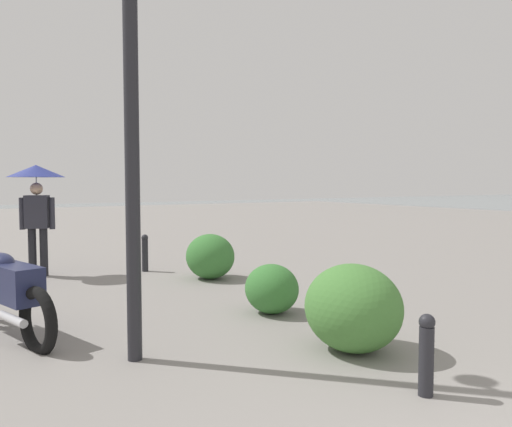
{
  "coord_description": "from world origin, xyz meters",
  "views": [
    {
      "loc": [
        -0.61,
        2.67,
        1.72
      ],
      "look_at": [
        9.64,
        -3.57,
        0.98
      ],
      "focal_mm": 35.71,
      "sensor_mm": 36.0,
      "label": 1
    }
  ],
  "objects": [
    {
      "name": "shrub_wide",
      "position": [
        4.91,
        -0.93,
        0.32
      ],
      "size": [
        0.76,
        0.68,
        0.65
      ],
      "color": "#387533",
      "rests_on": "ground"
    },
    {
      "name": "lamppost",
      "position": [
        4.13,
        1.16,
        2.8
      ],
      "size": [
        0.98,
        0.28,
        4.23
      ],
      "color": "#232328",
      "rests_on": "ground"
    },
    {
      "name": "shrub_low",
      "position": [
        7.49,
        -1.31,
        0.4
      ],
      "size": [
        0.94,
        0.85,
        0.8
      ],
      "color": "#387533",
      "rests_on": "ground"
    },
    {
      "name": "motorcycle",
      "position": [
        5.61,
        2.12,
        0.5
      ],
      "size": [
        2.12,
        0.73,
        1.06
      ],
      "color": "black",
      "rests_on": "ground"
    },
    {
      "name": "pedestrian",
      "position": [
        9.36,
        1.27,
        1.6
      ],
      "size": [
        1.0,
        1.0,
        2.03
      ],
      "color": "black",
      "rests_on": "ground"
    },
    {
      "name": "bollard_mid",
      "position": [
        8.81,
        -0.56,
        0.37
      ],
      "size": [
        0.13,
        0.13,
        0.72
      ],
      "color": "#232328",
      "rests_on": "ground"
    },
    {
      "name": "bollard_near",
      "position": [
        2.1,
        -0.58,
        0.35
      ],
      "size": [
        0.13,
        0.13,
        0.67
      ],
      "color": "#232328",
      "rests_on": "ground"
    },
    {
      "name": "shrub_round",
      "position": [
        3.23,
        -0.82,
        0.45
      ],
      "size": [
        1.05,
        0.94,
        0.89
      ],
      "color": "#477F38",
      "rests_on": "ground"
    }
  ]
}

